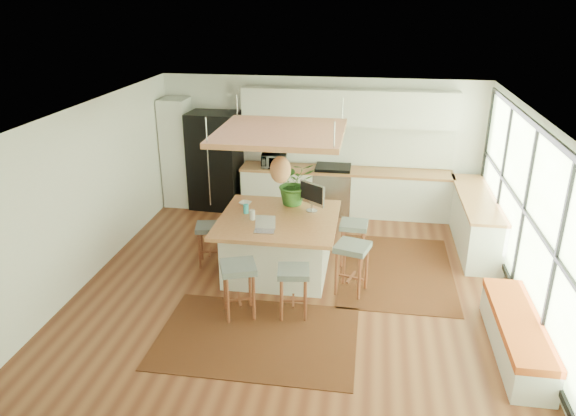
% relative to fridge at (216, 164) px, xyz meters
% --- Properties ---
extents(floor, '(7.00, 7.00, 0.00)m').
position_rel_fridge_xyz_m(floor, '(2.14, -3.16, -0.93)').
color(floor, '#5B2A1A').
rests_on(floor, ground).
extents(ceiling, '(7.00, 7.00, 0.00)m').
position_rel_fridge_xyz_m(ceiling, '(2.14, -3.16, 1.78)').
color(ceiling, white).
rests_on(ceiling, ground).
extents(wall_back, '(6.50, 0.00, 6.50)m').
position_rel_fridge_xyz_m(wall_back, '(2.14, 0.34, 0.42)').
color(wall_back, white).
rests_on(wall_back, ground).
extents(wall_front, '(6.50, 0.00, 6.50)m').
position_rel_fridge_xyz_m(wall_front, '(2.14, -6.66, 0.42)').
color(wall_front, white).
rests_on(wall_front, ground).
extents(wall_left, '(0.00, 7.00, 7.00)m').
position_rel_fridge_xyz_m(wall_left, '(-1.11, -3.16, 0.42)').
color(wall_left, white).
rests_on(wall_left, ground).
extents(wall_right, '(0.00, 7.00, 7.00)m').
position_rel_fridge_xyz_m(wall_right, '(5.39, -3.16, 0.42)').
color(wall_right, white).
rests_on(wall_right, ground).
extents(window_wall, '(0.10, 6.20, 2.60)m').
position_rel_fridge_xyz_m(window_wall, '(5.36, -3.16, 0.47)').
color(window_wall, black).
rests_on(window_wall, wall_right).
extents(pantry, '(0.55, 0.60, 2.25)m').
position_rel_fridge_xyz_m(pantry, '(-0.81, 0.02, 0.20)').
color(pantry, silver).
rests_on(pantry, floor).
extents(back_counter_base, '(4.20, 0.60, 0.88)m').
position_rel_fridge_xyz_m(back_counter_base, '(2.69, 0.02, -0.49)').
color(back_counter_base, silver).
rests_on(back_counter_base, floor).
extents(back_counter_top, '(4.24, 0.64, 0.05)m').
position_rel_fridge_xyz_m(back_counter_top, '(2.69, 0.02, -0.03)').
color(back_counter_top, '#A25E39').
rests_on(back_counter_top, back_counter_base).
extents(backsplash, '(4.20, 0.02, 0.80)m').
position_rel_fridge_xyz_m(backsplash, '(2.69, 0.32, 0.43)').
color(backsplash, white).
rests_on(backsplash, wall_back).
extents(upper_cabinets, '(4.20, 0.34, 0.70)m').
position_rel_fridge_xyz_m(upper_cabinets, '(2.69, 0.16, 1.22)').
color(upper_cabinets, silver).
rests_on(upper_cabinets, wall_back).
extents(range, '(0.76, 0.62, 1.00)m').
position_rel_fridge_xyz_m(range, '(2.44, 0.02, -0.43)').
color(range, '#A5A5AA').
rests_on(range, floor).
extents(right_counter_base, '(0.60, 2.50, 0.88)m').
position_rel_fridge_xyz_m(right_counter_base, '(5.07, -1.16, -0.49)').
color(right_counter_base, silver).
rests_on(right_counter_base, floor).
extents(right_counter_top, '(0.64, 2.54, 0.05)m').
position_rel_fridge_xyz_m(right_counter_top, '(5.07, -1.16, -0.03)').
color(right_counter_top, '#A25E39').
rests_on(right_counter_top, right_counter_base).
extents(window_bench, '(0.52, 2.00, 0.50)m').
position_rel_fridge_xyz_m(window_bench, '(5.09, -4.36, -0.68)').
color(window_bench, silver).
rests_on(window_bench, floor).
extents(ceiling_panel, '(1.86, 1.86, 0.80)m').
position_rel_fridge_xyz_m(ceiling_panel, '(1.84, -2.76, 1.12)').
color(ceiling_panel, '#A25E39').
rests_on(ceiling_panel, ceiling).
extents(rug_near, '(2.60, 1.80, 0.01)m').
position_rel_fridge_xyz_m(rug_near, '(1.82, -4.55, -0.92)').
color(rug_near, black).
rests_on(rug_near, floor).
extents(rug_right, '(1.80, 2.60, 0.01)m').
position_rel_fridge_xyz_m(rug_right, '(3.68, -2.39, -0.92)').
color(rug_right, black).
rests_on(rug_right, floor).
extents(fridge, '(1.05, 0.84, 2.00)m').
position_rel_fridge_xyz_m(fridge, '(0.00, 0.00, 0.00)').
color(fridge, black).
rests_on(fridge, floor).
extents(island, '(1.85, 1.85, 0.93)m').
position_rel_fridge_xyz_m(island, '(1.78, -2.67, -0.46)').
color(island, '#A25E39').
rests_on(island, floor).
extents(stool_near_left, '(0.60, 0.60, 0.79)m').
position_rel_fridge_xyz_m(stool_near_left, '(1.47, -4.05, -0.57)').
color(stool_near_left, '#51595A').
rests_on(stool_near_left, floor).
extents(stool_near_right, '(0.49, 0.49, 0.73)m').
position_rel_fridge_xyz_m(stool_near_right, '(2.21, -3.94, -0.57)').
color(stool_near_right, '#51595A').
rests_on(stool_near_right, floor).
extents(stool_right_front, '(0.58, 0.58, 0.79)m').
position_rel_fridge_xyz_m(stool_right_front, '(2.98, -3.18, -0.57)').
color(stool_right_front, '#51595A').
rests_on(stool_right_front, floor).
extents(stool_right_back, '(0.46, 0.46, 0.74)m').
position_rel_fridge_xyz_m(stool_right_back, '(2.96, -2.24, -0.57)').
color(stool_right_back, '#51595A').
rests_on(stool_right_back, floor).
extents(stool_left_side, '(0.49, 0.49, 0.70)m').
position_rel_fridge_xyz_m(stool_left_side, '(0.62, -2.61, -0.57)').
color(stool_left_side, '#51595A').
rests_on(stool_left_side, floor).
extents(laptop, '(0.32, 0.34, 0.23)m').
position_rel_fridge_xyz_m(laptop, '(1.67, -3.22, 0.12)').
color(laptop, '#A5A5AA').
rests_on(laptop, island).
extents(monitor, '(0.53, 0.47, 0.49)m').
position_rel_fridge_xyz_m(monitor, '(2.27, -2.31, 0.26)').
color(monitor, '#A5A5AA').
rests_on(monitor, island).
extents(microwave, '(0.53, 0.34, 0.34)m').
position_rel_fridge_xyz_m(microwave, '(1.24, -0.03, 0.17)').
color(microwave, '#A5A5AA').
rests_on(microwave, back_counter_top).
extents(island_plant, '(0.89, 0.93, 0.58)m').
position_rel_fridge_xyz_m(island_plant, '(1.94, -2.03, 0.29)').
color(island_plant, '#1E4C19').
rests_on(island_plant, island).
extents(island_bowl, '(0.24, 0.24, 0.05)m').
position_rel_fridge_xyz_m(island_bowl, '(1.14, -2.19, 0.03)').
color(island_bowl, white).
rests_on(island_bowl, island).
extents(island_bottle_0, '(0.07, 0.07, 0.19)m').
position_rel_fridge_xyz_m(island_bottle_0, '(1.23, -2.57, 0.10)').
color(island_bottle_0, '#32B7CB').
rests_on(island_bottle_0, island).
extents(island_bottle_1, '(0.07, 0.07, 0.19)m').
position_rel_fridge_xyz_m(island_bottle_1, '(1.38, -2.82, 0.10)').
color(island_bottle_1, silver).
rests_on(island_bottle_1, island).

